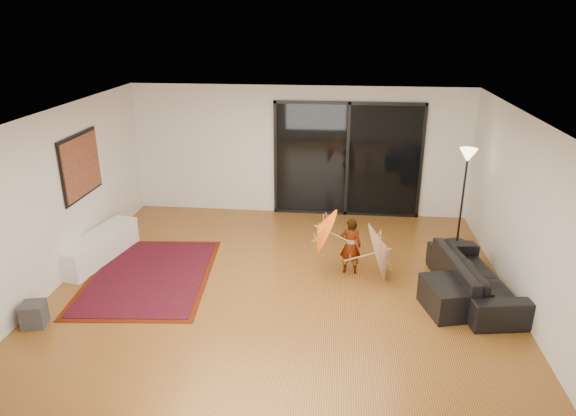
# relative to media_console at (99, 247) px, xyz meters

# --- Properties ---
(floor) EXTENTS (7.00, 7.00, 0.00)m
(floor) POSITION_rel_media_console_xyz_m (3.25, -0.81, -0.24)
(floor) COLOR #A56A2D
(floor) RESTS_ON ground
(ceiling) EXTENTS (7.00, 7.00, 0.00)m
(ceiling) POSITION_rel_media_console_xyz_m (3.25, -0.81, 2.46)
(ceiling) COLOR white
(ceiling) RESTS_ON wall_back
(wall_back) EXTENTS (7.00, 0.00, 7.00)m
(wall_back) POSITION_rel_media_console_xyz_m (3.25, 2.69, 1.11)
(wall_back) COLOR silver
(wall_back) RESTS_ON floor
(wall_front) EXTENTS (7.00, 0.00, 7.00)m
(wall_front) POSITION_rel_media_console_xyz_m (3.25, -4.31, 1.11)
(wall_front) COLOR silver
(wall_front) RESTS_ON floor
(wall_left) EXTENTS (0.00, 7.00, 7.00)m
(wall_left) POSITION_rel_media_console_xyz_m (-0.25, -0.81, 1.11)
(wall_left) COLOR silver
(wall_left) RESTS_ON floor
(wall_right) EXTENTS (0.00, 7.00, 7.00)m
(wall_right) POSITION_rel_media_console_xyz_m (6.75, -0.81, 1.11)
(wall_right) COLOR silver
(wall_right) RESTS_ON floor
(sliding_door) EXTENTS (3.06, 0.07, 2.40)m
(sliding_door) POSITION_rel_media_console_xyz_m (4.25, 2.65, 0.96)
(sliding_door) COLOR black
(sliding_door) RESTS_ON wall_back
(painting) EXTENTS (0.04, 1.28, 1.08)m
(painting) POSITION_rel_media_console_xyz_m (-0.21, 0.19, 1.41)
(painting) COLOR black
(painting) RESTS_ON wall_left
(media_console) EXTENTS (0.76, 1.80, 0.49)m
(media_console) POSITION_rel_media_console_xyz_m (0.00, 0.00, 0.00)
(media_console) COLOR white
(media_console) RESTS_ON floor
(speaker) EXTENTS (0.36, 0.36, 0.34)m
(speaker) POSITION_rel_media_console_xyz_m (0.00, -2.03, -0.07)
(speaker) COLOR #424244
(speaker) RESTS_ON floor
(persian_rug) EXTENTS (2.18, 2.88, 0.02)m
(persian_rug) POSITION_rel_media_console_xyz_m (1.06, -0.50, -0.23)
(persian_rug) COLOR #571907
(persian_rug) RESTS_ON floor
(sofa) EXTENTS (1.16, 2.21, 0.61)m
(sofa) POSITION_rel_media_console_xyz_m (6.20, -0.54, 0.06)
(sofa) COLOR black
(sofa) RESTS_ON floor
(ottoman) EXTENTS (0.95, 0.95, 0.44)m
(ottoman) POSITION_rel_media_console_xyz_m (5.80, -1.03, -0.02)
(ottoman) COLOR black
(ottoman) RESTS_ON floor
(floor_lamp) EXTENTS (0.31, 0.31, 1.81)m
(floor_lamp) POSITION_rel_media_console_xyz_m (6.35, 1.40, 1.18)
(floor_lamp) COLOR black
(floor_lamp) RESTS_ON floor
(child) EXTENTS (0.36, 0.24, 0.96)m
(child) POSITION_rel_media_console_xyz_m (4.32, -0.01, 0.24)
(child) COLOR #999999
(child) RESTS_ON floor
(parasol_orange) EXTENTS (0.47, 0.77, 0.83)m
(parasol_orange) POSITION_rel_media_console_xyz_m (3.77, -0.06, 0.49)
(parasol_orange) COLOR #FF650D
(parasol_orange) RESTS_ON child
(parasol_white) EXTENTS (0.53, 0.97, 0.98)m
(parasol_white) POSITION_rel_media_console_xyz_m (4.92, -0.16, 0.26)
(parasol_white) COLOR silver
(parasol_white) RESTS_ON floor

